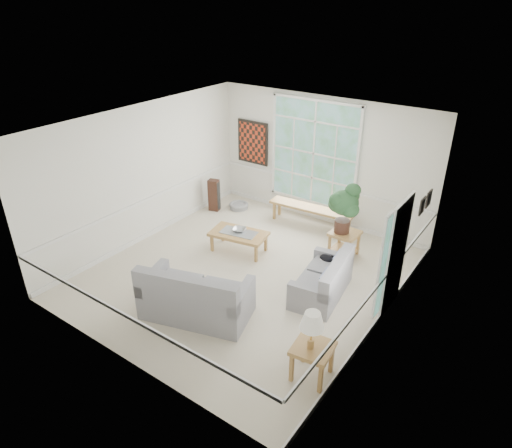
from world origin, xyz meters
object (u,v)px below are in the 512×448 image
(loveseat_right, at_px, (322,276))
(loveseat_front, at_px, (196,290))
(side_table, at_px, (312,361))
(coffee_table, at_px, (239,242))
(end_table, at_px, (344,244))

(loveseat_right, xyz_separation_m, loveseat_front, (-1.48, -1.76, 0.10))
(loveseat_right, bearing_deg, side_table, -73.76)
(loveseat_right, height_order, coffee_table, loveseat_right)
(end_table, bearing_deg, loveseat_right, -79.95)
(loveseat_right, distance_m, side_table, 2.07)
(loveseat_right, xyz_separation_m, coffee_table, (-2.20, 0.38, -0.17))
(end_table, bearing_deg, loveseat_front, -110.39)
(loveseat_right, distance_m, coffee_table, 2.24)
(loveseat_right, relative_size, side_table, 2.60)
(loveseat_right, relative_size, coffee_table, 1.22)
(coffee_table, bearing_deg, end_table, 19.96)
(loveseat_right, height_order, loveseat_front, loveseat_front)
(side_table, bearing_deg, coffee_table, 143.40)
(coffee_table, bearing_deg, loveseat_front, -82.12)
(end_table, distance_m, side_table, 3.57)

